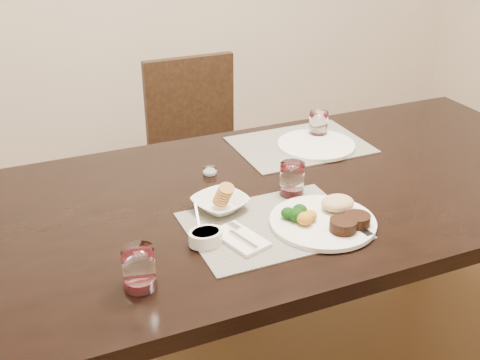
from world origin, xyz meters
name	(u,v)px	position (x,y,z in m)	size (l,w,h in m)	color
dining_table	(297,209)	(0.00, 0.00, 0.67)	(2.00, 1.00, 0.75)	black
chair_far	(199,148)	(0.00, 0.93, 0.50)	(0.42, 0.42, 0.90)	black
placemat_near	(272,225)	(-0.18, -0.19, 0.75)	(0.46, 0.34, 0.00)	gray
placemat_far	(300,145)	(0.16, 0.28, 0.75)	(0.46, 0.34, 0.00)	gray
dinner_plate	(328,218)	(-0.04, -0.24, 0.77)	(0.29, 0.29, 0.05)	silver
napkin_fork	(240,238)	(-0.29, -0.22, 0.76)	(0.13, 0.17, 0.02)	silver
steak_knife	(350,223)	(0.02, -0.27, 0.76)	(0.04, 0.27, 0.01)	silver
cracker_bowl	(220,203)	(-0.28, -0.05, 0.77)	(0.19, 0.19, 0.07)	silver
sauce_ramekin	(206,237)	(-0.38, -0.20, 0.77)	(0.09, 0.14, 0.07)	silver
wine_glass_near	(292,181)	(-0.05, -0.05, 0.80)	(0.07, 0.07, 0.10)	white
far_plate	(316,145)	(0.20, 0.24, 0.76)	(0.28, 0.28, 0.01)	silver
wine_glass_far	(318,125)	(0.25, 0.32, 0.80)	(0.07, 0.07, 0.10)	white
wine_glass_side	(139,271)	(-0.59, -0.31, 0.80)	(0.08, 0.08, 0.11)	white
salt_cellar	(210,172)	(-0.22, 0.19, 0.76)	(0.05, 0.05, 0.02)	white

